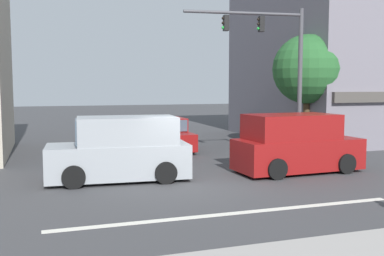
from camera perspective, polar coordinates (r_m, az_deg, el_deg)
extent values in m
plane|color=#3D3D3F|center=(14.44, -0.29, -7.13)|extent=(120.00, 120.00, 0.00)
cube|color=silver|center=(11.27, 5.39, -10.73)|extent=(9.00, 0.24, 0.01)
cube|color=slate|center=(29.41, 19.14, 10.40)|extent=(10.79, 11.37, 11.72)
cylinder|color=#4C3823|center=(22.74, 14.28, 0.69)|extent=(0.32, 0.32, 2.68)
sphere|color=#28602D|center=(22.68, 14.44, 7.25)|extent=(3.37, 3.37, 3.37)
cylinder|color=#47474C|center=(18.79, 13.52, 5.14)|extent=(0.18, 0.18, 6.20)
cylinder|color=#47474C|center=(18.13, 6.62, 14.29)|extent=(4.78, 0.71, 0.12)
cube|color=black|center=(18.31, 8.80, 12.92)|extent=(0.23, 0.26, 0.60)
sphere|color=black|center=(18.29, 8.45, 13.50)|extent=(0.12, 0.12, 0.12)
sphere|color=black|center=(18.27, 8.44, 12.94)|extent=(0.12, 0.12, 0.12)
sphere|color=green|center=(18.24, 8.43, 12.38)|extent=(0.12, 0.12, 0.12)
cube|color=black|center=(17.87, 4.35, 13.15)|extent=(0.23, 0.26, 0.60)
sphere|color=black|center=(17.86, 3.97, 13.74)|extent=(0.12, 0.12, 0.12)
sphere|color=black|center=(17.84, 3.97, 13.17)|extent=(0.12, 0.12, 0.12)
sphere|color=green|center=(17.81, 3.96, 12.59)|extent=(0.12, 0.12, 0.12)
cube|color=#999EA3|center=(15.07, -9.34, -4.10)|extent=(4.73, 2.20, 1.10)
cube|color=#999EA3|center=(14.97, -8.26, -0.29)|extent=(3.33, 2.05, 0.90)
cube|color=#475666|center=(14.90, -14.47, -0.43)|extent=(0.19, 1.66, 0.76)
cylinder|color=black|center=(14.18, -14.80, -6.05)|extent=(0.73, 0.26, 0.72)
cylinder|color=black|center=(15.99, -14.72, -4.77)|extent=(0.73, 0.26, 0.72)
cylinder|color=black|center=(14.41, -3.34, -5.70)|extent=(0.73, 0.26, 0.72)
cylinder|color=black|center=(16.20, -4.55, -4.48)|extent=(0.73, 0.26, 0.72)
cube|color=maroon|center=(21.93, -3.09, -1.42)|extent=(1.70, 4.10, 0.80)
cube|color=maroon|center=(21.95, -3.17, 0.48)|extent=(1.56, 1.90, 0.64)
cube|color=#475666|center=(21.02, -2.47, 0.27)|extent=(1.44, 0.06, 0.54)
cylinder|color=black|center=(20.99, 0.08, -2.32)|extent=(0.18, 0.64, 0.64)
cylinder|color=black|center=(20.52, -4.43, -2.51)|extent=(0.18, 0.64, 0.64)
cylinder|color=black|center=(23.40, -1.91, -1.53)|extent=(0.18, 0.64, 0.64)
cylinder|color=black|center=(22.97, -5.98, -1.68)|extent=(0.18, 0.64, 0.64)
cube|color=maroon|center=(16.77, 13.28, -3.22)|extent=(4.67, 2.03, 1.10)
cube|color=maroon|center=(16.48, 12.49, 0.15)|extent=(3.27, 1.93, 0.90)
cube|color=#475666|center=(17.42, 16.95, 0.32)|extent=(0.13, 1.66, 0.76)
cylinder|color=black|center=(18.37, 15.34, -3.48)|extent=(0.73, 0.23, 0.72)
cylinder|color=black|center=(16.94, 19.02, -4.32)|extent=(0.73, 0.23, 0.72)
cylinder|color=black|center=(16.86, 7.47, -4.12)|extent=(0.73, 0.23, 0.72)
cylinder|color=black|center=(15.29, 10.76, -5.15)|extent=(0.73, 0.23, 0.72)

